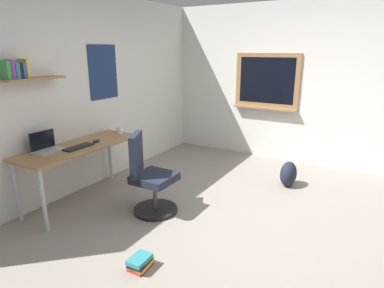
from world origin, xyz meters
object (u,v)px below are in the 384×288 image
computer_mouse (96,141)px  coffee_mug (119,130)px  keyboard (79,147)px  book_stack_on_floor (140,263)px  office_chair (149,179)px  desk (80,151)px  laptop (46,146)px  backpack (288,174)px

computer_mouse → coffee_mug: size_ratio=1.13×
keyboard → book_stack_on_floor: keyboard is taller
office_chair → keyboard: office_chair is taller
desk → computer_mouse: (0.20, -0.07, 0.09)m
keyboard → coffee_mug: size_ratio=4.02×
computer_mouse → coffee_mug: 0.48m
coffee_mug → keyboard: bearing=-176.2°
laptop → coffee_mug: laptop is taller
backpack → office_chair: bearing=142.5°
desk → office_chair: size_ratio=1.64×
office_chair → computer_mouse: office_chair is taller
laptop → coffee_mug: size_ratio=3.37×
computer_mouse → office_chair: bearing=-90.5°
computer_mouse → desk: bearing=160.3°
desk → office_chair: office_chair is taller
book_stack_on_floor → computer_mouse: bearing=57.2°
office_chair → coffee_mug: bearing=61.0°
keyboard → coffee_mug: 0.76m
backpack → book_stack_on_floor: size_ratio=1.49×
office_chair → book_stack_on_floor: (-0.90, -0.58, -0.35)m
laptop → coffee_mug: (1.03, -0.16, -0.01)m
desk → book_stack_on_floor: desk is taller
computer_mouse → laptop: bearing=158.9°
book_stack_on_floor → desk: bearing=64.5°
laptop → backpack: laptop is taller
office_chair → book_stack_on_floor: 1.12m
office_chair → keyboard: (-0.27, 0.82, 0.34)m
coffee_mug → backpack: coffee_mug is taller
desk → book_stack_on_floor: size_ratio=6.52×
desk → book_stack_on_floor: (-0.70, -1.47, -0.60)m
computer_mouse → backpack: computer_mouse is taller
backpack → desk: bearing=130.1°
laptop → backpack: 3.16m
laptop → book_stack_on_floor: (-0.35, -1.61, -0.73)m
office_chair → keyboard: 0.93m
coffee_mug → computer_mouse: bearing=-174.0°
laptop → backpack: bearing=-46.6°
laptop → book_stack_on_floor: size_ratio=1.30×
desk → backpack: 2.80m
office_chair → computer_mouse: size_ratio=9.13×
desk → keyboard: bearing=-137.1°
laptop → computer_mouse: 0.59m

